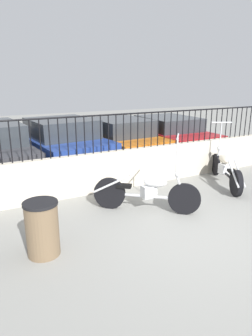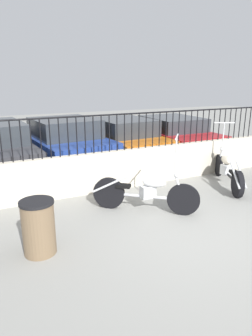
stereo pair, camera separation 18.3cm
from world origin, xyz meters
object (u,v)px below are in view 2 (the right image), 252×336
(car_blue, at_px, (64,142))
(car_orange, at_px, (122,138))
(motorcycle_black, at_px, (229,171))
(car_red, at_px, (169,134))
(motorcycle_silver, at_px, (140,192))
(trash_bin, at_px, (39,227))

(car_blue, xyz_separation_m, car_orange, (1.94, 0.00, -0.05))
(motorcycle_black, bearing_deg, car_orange, 44.00)
(motorcycle_black, xyz_separation_m, car_red, (0.84, 3.80, 0.26))
(motorcycle_silver, bearing_deg, motorcycle_black, 46.39)
(motorcycle_silver, height_order, motorcycle_black, motorcycle_silver)
(motorcycle_black, height_order, car_red, motorcycle_black)
(car_red, bearing_deg, motorcycle_silver, 141.44)
(motorcycle_black, height_order, trash_bin, motorcycle_black)
(car_blue, bearing_deg, car_red, -94.46)
(trash_bin, bearing_deg, motorcycle_black, 11.99)
(trash_bin, height_order, car_red, car_red)
(motorcycle_black, height_order, car_orange, motorcycle_black)
(motorcycle_silver, distance_m, motorcycle_black, 2.61)
(trash_bin, relative_size, car_red, 0.19)
(motorcycle_black, bearing_deg, car_red, 15.00)
(car_blue, bearing_deg, car_orange, -96.02)
(trash_bin, height_order, car_blue, car_blue)
(trash_bin, relative_size, car_blue, 0.20)
(motorcycle_silver, distance_m, car_blue, 4.05)
(trash_bin, distance_m, car_orange, 5.88)
(car_red, bearing_deg, car_orange, 94.35)
(motorcycle_black, relative_size, car_blue, 0.48)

